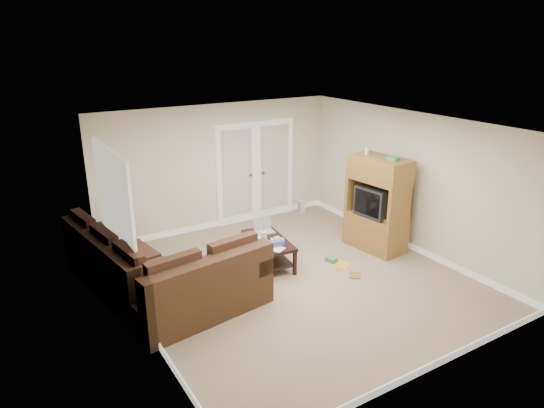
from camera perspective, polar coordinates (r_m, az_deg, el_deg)
floor at (r=7.96m, az=2.55°, el=-8.73°), size 5.50×5.50×0.00m
ceiling at (r=7.15m, az=2.85°, el=9.30°), size 5.00×5.50×0.02m
wall_left at (r=6.49m, az=-16.00°, el=-4.00°), size 0.02×5.50×2.50m
wall_right at (r=9.04m, az=15.98°, el=2.53°), size 0.02×5.50×2.50m
wall_back at (r=9.76m, az=-6.38°, el=4.36°), size 5.00×0.02×2.50m
wall_front at (r=5.59m, az=18.80°, el=-8.19°), size 5.00×0.02×2.50m
baseboards at (r=7.94m, az=2.56°, el=-8.41°), size 5.00×5.50×0.10m
french_doors at (r=10.16m, az=-1.90°, el=3.81°), size 1.80×0.05×2.13m
window_left at (r=7.31m, az=-18.12°, el=0.91°), size 0.05×1.92×1.42m
sectional_sofa at (r=7.45m, az=-13.57°, el=-8.19°), size 2.45×3.15×0.94m
coffee_table at (r=8.32m, az=-0.45°, el=-5.45°), size 0.72×1.21×0.78m
tv_armoire at (r=8.93m, az=12.26°, el=0.06°), size 0.70×1.13×1.84m
side_cabinet at (r=9.03m, az=13.28°, el=-2.94°), size 0.63×0.63×1.13m
space_heater at (r=10.72m, az=3.50°, el=-0.33°), size 0.13×0.11×0.31m
floor_magazine at (r=8.46m, az=8.24°, el=-7.14°), size 0.38×0.36×0.01m
floor_greenbox at (r=8.56m, az=6.97°, el=-6.50°), size 0.17×0.20×0.07m
floor_book at (r=8.14m, az=9.09°, el=-8.24°), size 0.29×0.29×0.02m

